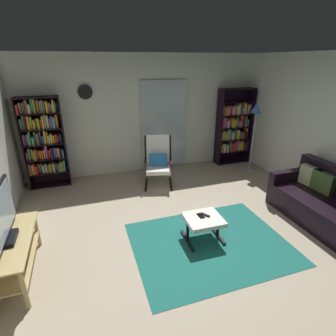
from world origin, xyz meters
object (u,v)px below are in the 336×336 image
Objects in this scene: cell_phone at (201,216)px; leather_sofa at (327,204)px; bookshelf_near_sofa at (233,128)px; bookshelf_near_tv at (43,140)px; ottoman at (203,222)px; floor_lamp_by_shelf at (256,116)px; tv_remote at (205,215)px; television at (1,218)px; lounge_armchair at (158,159)px; tv_stand at (10,254)px; wall_clock at (85,92)px.

leather_sofa is at bearing -12.78° from cell_phone.
bookshelf_near_sofa reaches higher than leather_sofa.
bookshelf_near_tv is 3.56m from ottoman.
floor_lamp_by_shelf is at bearing 42.86° from ottoman.
bookshelf_near_tv reaches higher than tv_remote.
television is 1.00× the size of lounge_armchair.
tv_stand is 1.16× the size of lounge_armchair.
ottoman is at bearing 174.52° from leather_sofa.
tv_stand is 5.14m from floor_lamp_by_shelf.
leather_sofa is 2.05m from tv_remote.
tv_stand is at bearing 176.90° from leather_sofa.
tv_stand is 0.65× the size of bookshelf_near_tv.
floor_lamp_by_shelf is (2.18, 2.02, 1.01)m from ottoman.
lounge_armchair reaches higher than tv_stand.
tv_remote is (2.30, -2.63, -0.61)m from bookshelf_near_tv.
cell_phone is at bearing 173.17° from leather_sofa.
bookshelf_near_tv is 1.13× the size of floor_lamp_by_shelf.
television is at bearing 148.33° from tv_remote.
ottoman is at bearing -71.09° from cell_phone.
lounge_armchair is 7.10× the size of tv_remote.
cell_phone is at bearing 114.86° from ottoman.
wall_clock reaches higher than television.
wall_clock reaches higher than bookshelf_near_sofa.
television reaches higher than leather_sofa.
ottoman is 0.10m from tv_remote.
floor_lamp_by_shelf reaches higher than tv_remote.
bookshelf_near_tv is 0.99× the size of bookshelf_near_sofa.
floor_lamp_by_shelf is at bearing -0.74° from lounge_armchair.
cell_phone is 3.44m from wall_clock.
bookshelf_near_tv is at bearing 130.04° from ottoman.
tv_remote is at bearing -0.30° from television.
lounge_armchair is at bearing -32.32° from wall_clock.
leather_sofa is at bearing -89.59° from bookshelf_near_sofa.
television is 5.07m from floor_lamp_by_shelf.
television reaches higher than tv_remote.
television is 0.59× the size of leather_sofa.
bookshelf_near_sofa is 1.80× the size of lounge_armchair.
television is 4.58m from leather_sofa.
bookshelf_near_tv reaches higher than leather_sofa.
tv_remote is (2.51, -0.01, -0.45)m from television.
wall_clock is (-1.28, 0.81, 1.32)m from lounge_armchair.
bookshelf_near_sofa reaches higher than bookshelf_near_tv.
bookshelf_near_sofa is 3.43m from ottoman.
lounge_armchair is at bearing 133.73° from leather_sofa.
bookshelf_near_sofa reaches higher than tv_remote.
cell_phone is (2.23, -2.62, -0.62)m from bookshelf_near_tv.
floor_lamp_by_shelf reaches higher than leather_sofa.
tv_stand is 2.52m from tv_remote.
tv_remote is (2.52, -0.00, 0.03)m from tv_stand.
bookshelf_near_tv is 4.49m from floor_lamp_by_shelf.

